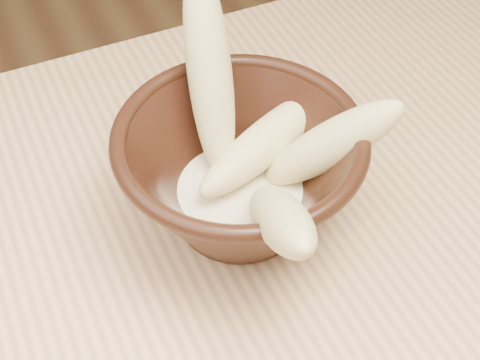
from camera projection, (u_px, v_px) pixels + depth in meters
bowl at (240, 172)px, 0.54m from camera, size 0.20×0.20×0.11m
milk_puddle at (240, 194)px, 0.56m from camera, size 0.11×0.11×0.02m
banana_upright at (210, 72)px, 0.54m from camera, size 0.07×0.13×0.17m
banana_right at (331, 145)px, 0.53m from camera, size 0.13×0.09×0.12m
banana_across at (269, 139)px, 0.56m from camera, size 0.17×0.09×0.05m
banana_front at (280, 219)px, 0.47m from camera, size 0.08×0.16×0.13m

